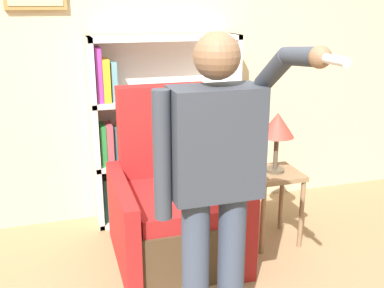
% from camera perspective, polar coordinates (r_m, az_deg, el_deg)
% --- Properties ---
extents(wall_back, '(8.00, 0.11, 2.80)m').
position_cam_1_polar(wall_back, '(3.88, -6.31, 10.96)').
color(wall_back, beige).
rests_on(wall_back, ground_plane).
extents(bookcase, '(1.25, 0.28, 1.59)m').
position_cam_1_polar(bookcase, '(3.86, -4.85, 1.46)').
color(bookcase, silver).
rests_on(bookcase, ground_plane).
extents(armchair, '(0.89, 0.95, 1.25)m').
position_cam_1_polar(armchair, '(3.41, -2.39, -8.03)').
color(armchair, '#4C3823').
rests_on(armchair, ground_plane).
extents(person_standing, '(0.61, 0.78, 1.71)m').
position_cam_1_polar(person_standing, '(2.29, 2.98, -4.15)').
color(person_standing, '#384256').
rests_on(person_standing, ground_plane).
extents(side_table, '(0.38, 0.38, 0.59)m').
position_cam_1_polar(side_table, '(3.58, 10.36, -5.28)').
color(side_table, '#846647').
rests_on(side_table, ground_plane).
extents(table_lamp, '(0.26, 0.26, 0.47)m').
position_cam_1_polar(table_lamp, '(3.43, 10.79, 2.12)').
color(table_lamp, '#4C4233').
rests_on(table_lamp, side_table).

